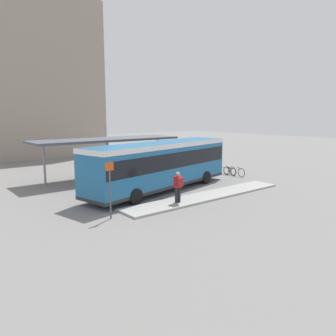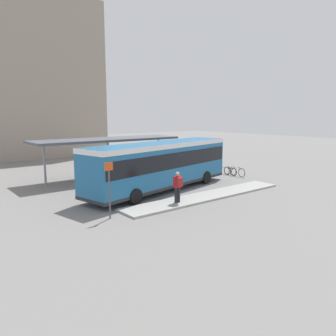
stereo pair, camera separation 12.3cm
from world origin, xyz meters
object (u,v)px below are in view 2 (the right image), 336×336
bicycle_black (230,171)px  platform_sign (109,188)px  bicycle_white (237,172)px  bicycle_green (223,170)px  pedestrian_waiting (178,185)px  city_bus (161,163)px

bicycle_black → platform_sign: 14.38m
bicycle_black → platform_sign: size_ratio=0.56×
bicycle_white → platform_sign: platform_sign is taller
bicycle_black → bicycle_white: bearing=8.7°
bicycle_black → bicycle_green: bicycle_green is taller
bicycle_green → platform_sign: bearing=-78.3°
bicycle_white → platform_sign: (-13.75, -3.37, 1.18)m
platform_sign → pedestrian_waiting: bearing=-2.0°
pedestrian_waiting → bicycle_green: (9.33, 4.98, -0.77)m
pedestrian_waiting → platform_sign: 4.28m
platform_sign → bicycle_white: bearing=13.8°
city_bus → bicycle_black: 8.16m
bicycle_white → pedestrian_waiting: bearing=116.0°
bicycle_white → bicycle_black: size_ratio=1.12×
pedestrian_waiting → bicycle_green: pedestrian_waiting is taller
city_bus → bicycle_black: city_bus is taller
bicycle_black → platform_sign: platform_sign is taller
pedestrian_waiting → platform_sign: bearing=94.7°
city_bus → bicycle_green: city_bus is taller
pedestrian_waiting → bicycle_black: 10.41m
pedestrian_waiting → bicycle_white: size_ratio=1.01×
city_bus → platform_sign: size_ratio=4.36×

